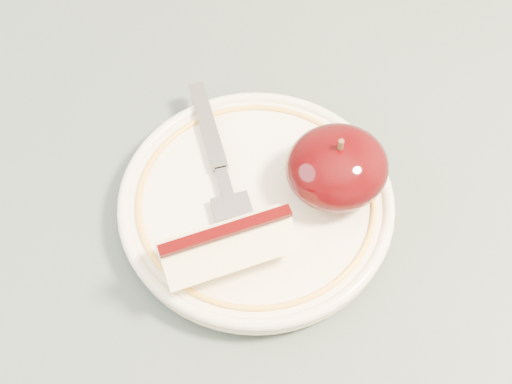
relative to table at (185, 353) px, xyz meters
name	(u,v)px	position (x,y,z in m)	size (l,w,h in m)	color
table	(185,353)	(0.00, 0.00, 0.00)	(0.90, 0.90, 0.75)	brown
plate	(256,203)	(0.08, 0.05, 0.10)	(0.20, 0.20, 0.02)	beige
apple_half	(337,167)	(0.14, 0.04, 0.13)	(0.07, 0.07, 0.05)	black
apple_wedge	(227,246)	(0.04, 0.01, 0.13)	(0.09, 0.04, 0.04)	#FDF0BA
fork	(221,170)	(0.07, 0.08, 0.11)	(0.04, 0.16, 0.00)	gray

